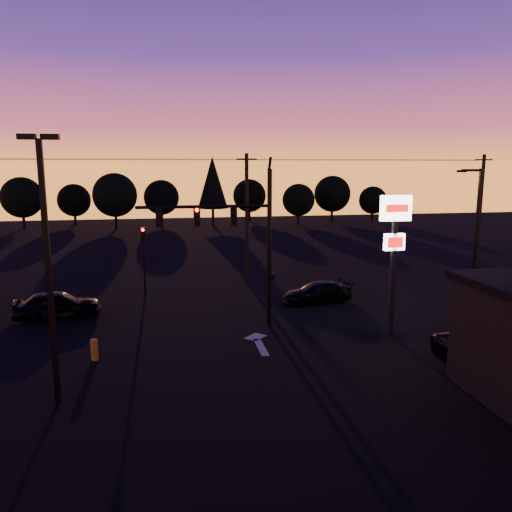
{
  "coord_description": "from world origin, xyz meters",
  "views": [
    {
      "loc": [
        -3.64,
        -20.22,
        8.13
      ],
      "look_at": [
        1.0,
        5.0,
        3.5
      ],
      "focal_mm": 35.0,
      "sensor_mm": 36.0,
      "label": 1
    }
  ],
  "objects_px": {
    "traffic_signal_mast": "(238,232)",
    "pylon_sign": "(395,235)",
    "car_left": "(57,305)",
    "bollard": "(94,350)",
    "car_right": "(317,292)",
    "suv_parked": "(474,354)",
    "streetlight": "(475,232)",
    "parking_lot_light": "(47,254)",
    "secondary_signal": "(144,251)"
  },
  "relations": [
    {
      "from": "traffic_signal_mast",
      "to": "pylon_sign",
      "type": "bearing_deg",
      "value": -19.36
    },
    {
      "from": "car_left",
      "to": "pylon_sign",
      "type": "bearing_deg",
      "value": -116.74
    },
    {
      "from": "bollard",
      "to": "car_right",
      "type": "xyz_separation_m",
      "value": [
        12.05,
        7.06,
        0.17
      ]
    },
    {
      "from": "car_left",
      "to": "suv_parked",
      "type": "height_order",
      "value": "car_left"
    },
    {
      "from": "bollard",
      "to": "streetlight",
      "type": "bearing_deg",
      "value": 12.81
    },
    {
      "from": "streetlight",
      "to": "bollard",
      "type": "bearing_deg",
      "value": -167.19
    },
    {
      "from": "streetlight",
      "to": "car_left",
      "type": "distance_m",
      "value": 23.76
    },
    {
      "from": "parking_lot_light",
      "to": "pylon_sign",
      "type": "relative_size",
      "value": 1.34
    },
    {
      "from": "secondary_signal",
      "to": "streetlight",
      "type": "height_order",
      "value": "streetlight"
    },
    {
      "from": "pylon_sign",
      "to": "car_left",
      "type": "height_order",
      "value": "pylon_sign"
    },
    {
      "from": "traffic_signal_mast",
      "to": "bollard",
      "type": "xyz_separation_m",
      "value": [
        -6.65,
        -3.19,
        -4.49
      ]
    },
    {
      "from": "parking_lot_light",
      "to": "car_right",
      "type": "relative_size",
      "value": 2.15
    },
    {
      "from": "car_left",
      "to": "suv_parked",
      "type": "bearing_deg",
      "value": -126.82
    },
    {
      "from": "traffic_signal_mast",
      "to": "car_left",
      "type": "relative_size",
      "value": 1.92
    },
    {
      "from": "car_right",
      "to": "suv_parked",
      "type": "distance_m",
      "value": 11.25
    },
    {
      "from": "car_right",
      "to": "traffic_signal_mast",
      "type": "bearing_deg",
      "value": -62.97
    },
    {
      "from": "secondary_signal",
      "to": "suv_parked",
      "type": "relative_size",
      "value": 0.99
    },
    {
      "from": "parking_lot_light",
      "to": "traffic_signal_mast",
      "type": "bearing_deg",
      "value": 43.37
    },
    {
      "from": "traffic_signal_mast",
      "to": "parking_lot_light",
      "type": "relative_size",
      "value": 0.94
    },
    {
      "from": "parking_lot_light",
      "to": "streetlight",
      "type": "relative_size",
      "value": 1.14
    },
    {
      "from": "streetlight",
      "to": "pylon_sign",
      "type": "bearing_deg",
      "value": -149.92
    },
    {
      "from": "pylon_sign",
      "to": "bollard",
      "type": "bearing_deg",
      "value": -177.1
    },
    {
      "from": "bollard",
      "to": "car_left",
      "type": "xyz_separation_m",
      "value": [
        -2.74,
        6.52,
        0.31
      ]
    },
    {
      "from": "traffic_signal_mast",
      "to": "bollard",
      "type": "bearing_deg",
      "value": -154.37
    },
    {
      "from": "streetlight",
      "to": "traffic_signal_mast",
      "type": "bearing_deg",
      "value": -173.86
    },
    {
      "from": "pylon_sign",
      "to": "car_left",
      "type": "xyz_separation_m",
      "value": [
        -16.49,
        5.82,
        -4.15
      ]
    },
    {
      "from": "parking_lot_light",
      "to": "bollard",
      "type": "distance_m",
      "value": 6.18
    },
    {
      "from": "traffic_signal_mast",
      "to": "bollard",
      "type": "distance_m",
      "value": 8.64
    },
    {
      "from": "secondary_signal",
      "to": "bollard",
      "type": "xyz_separation_m",
      "value": [
        -1.75,
        -10.68,
        -2.41
      ]
    },
    {
      "from": "streetlight",
      "to": "car_left",
      "type": "height_order",
      "value": "streetlight"
    },
    {
      "from": "bollard",
      "to": "parking_lot_light",
      "type": "bearing_deg",
      "value": -101.13
    },
    {
      "from": "parking_lot_light",
      "to": "pylon_sign",
      "type": "xyz_separation_m",
      "value": [
        14.5,
        4.5,
        -0.36
      ]
    },
    {
      "from": "parking_lot_light",
      "to": "bollard",
      "type": "relative_size",
      "value": 10.13
    },
    {
      "from": "secondary_signal",
      "to": "pylon_sign",
      "type": "bearing_deg",
      "value": -39.77
    },
    {
      "from": "bollard",
      "to": "car_right",
      "type": "bearing_deg",
      "value": 30.35
    },
    {
      "from": "car_left",
      "to": "car_right",
      "type": "xyz_separation_m",
      "value": [
        14.79,
        0.54,
        -0.15
      ]
    },
    {
      "from": "traffic_signal_mast",
      "to": "suv_parked",
      "type": "relative_size",
      "value": 1.96
    },
    {
      "from": "streetlight",
      "to": "car_left",
      "type": "relative_size",
      "value": 1.79
    },
    {
      "from": "streetlight",
      "to": "suv_parked",
      "type": "distance_m",
      "value": 10.67
    },
    {
      "from": "pylon_sign",
      "to": "bollard",
      "type": "xyz_separation_m",
      "value": [
        -13.75,
        -0.7,
        -4.46
      ]
    },
    {
      "from": "secondary_signal",
      "to": "car_left",
      "type": "relative_size",
      "value": 0.97
    },
    {
      "from": "bollard",
      "to": "car_right",
      "type": "height_order",
      "value": "car_right"
    },
    {
      "from": "secondary_signal",
      "to": "car_right",
      "type": "bearing_deg",
      "value": -19.41
    },
    {
      "from": "suv_parked",
      "to": "secondary_signal",
      "type": "bearing_deg",
      "value": 139.32
    },
    {
      "from": "traffic_signal_mast",
      "to": "bollard",
      "type": "relative_size",
      "value": 9.51
    },
    {
      "from": "streetlight",
      "to": "car_right",
      "type": "bearing_deg",
      "value": 164.7
    },
    {
      "from": "traffic_signal_mast",
      "to": "secondary_signal",
      "type": "distance_m",
      "value": 9.19
    },
    {
      "from": "parking_lot_light",
      "to": "car_left",
      "type": "bearing_deg",
      "value": 100.93
    },
    {
      "from": "car_right",
      "to": "car_left",
      "type": "bearing_deg",
      "value": -96.49
    },
    {
      "from": "streetlight",
      "to": "secondary_signal",
      "type": "bearing_deg",
      "value": 162.44
    }
  ]
}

